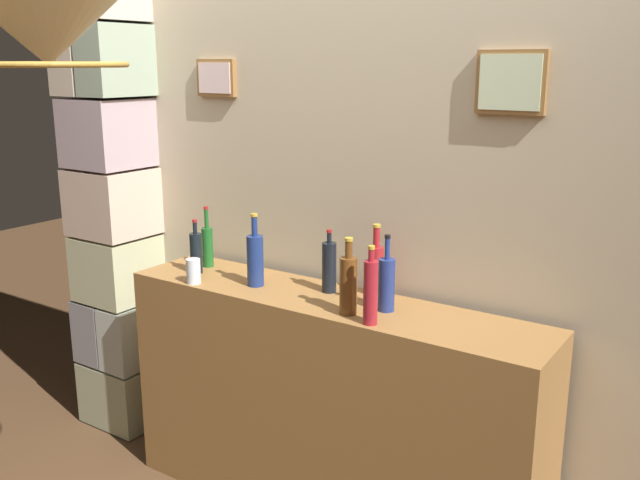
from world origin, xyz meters
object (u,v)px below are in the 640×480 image
object	(u,v)px
liquor_bottle_sherry	(371,291)
liquor_bottle_amaro	(387,283)
glass_tumbler_rocks	(193,271)
liquor_bottle_scotch	(348,284)
pendant_lamp	(46,33)
liquor_bottle_brandy	(255,259)
liquor_bottle_vermouth	(329,267)
liquor_bottle_bourbon	(376,268)
liquor_bottle_rye	(207,245)
liquor_bottle_gin	(196,252)

from	to	relation	value
liquor_bottle_sherry	liquor_bottle_amaro	bearing A→B (deg)	97.65
liquor_bottle_amaro	glass_tumbler_rocks	distance (m)	0.86
liquor_bottle_scotch	pendant_lamp	bearing A→B (deg)	-116.46
liquor_bottle_brandy	pendant_lamp	distance (m)	1.29
liquor_bottle_amaro	liquor_bottle_scotch	bearing A→B (deg)	-132.74
liquor_bottle_vermouth	liquor_bottle_sherry	bearing A→B (deg)	-34.56
liquor_bottle_bourbon	glass_tumbler_rocks	distance (m)	0.78
liquor_bottle_rye	liquor_bottle_amaro	size ratio (longest dim) A/B	0.95
liquor_bottle_brandy	liquor_bottle_amaro	world-z (taller)	liquor_bottle_brandy
liquor_bottle_gin	pendant_lamp	size ratio (longest dim) A/B	0.45
liquor_bottle_scotch	liquor_bottle_brandy	distance (m)	0.51
liquor_bottle_sherry	liquor_bottle_brandy	world-z (taller)	liquor_bottle_brandy
pendant_lamp	glass_tumbler_rocks	bearing A→B (deg)	110.29
liquor_bottle_sherry	liquor_bottle_rye	xyz separation A→B (m)	(-0.99, 0.22, -0.02)
liquor_bottle_sherry	liquor_bottle_vermouth	world-z (taller)	liquor_bottle_sherry
glass_tumbler_rocks	liquor_bottle_sherry	bearing A→B (deg)	0.34
pendant_lamp	liquor_bottle_rye	bearing A→B (deg)	112.31
liquor_bottle_brandy	liquor_bottle_scotch	bearing A→B (deg)	-8.22
liquor_bottle_brandy	liquor_bottle_rye	bearing A→B (deg)	164.67
liquor_bottle_gin	pendant_lamp	bearing A→B (deg)	-66.93
glass_tumbler_rocks	liquor_bottle_amaro	bearing A→B (deg)	10.82
liquor_bottle_sherry	liquor_bottle_scotch	distance (m)	0.13
liquor_bottle_rye	glass_tumbler_rocks	size ratio (longest dim) A/B	2.64
liquor_bottle_scotch	glass_tumbler_rocks	world-z (taller)	liquor_bottle_scotch
liquor_bottle_gin	liquor_bottle_sherry	bearing A→B (deg)	-6.79
liquor_bottle_scotch	pendant_lamp	distance (m)	1.31
liquor_bottle_rye	liquor_bottle_bourbon	size ratio (longest dim) A/B	0.97
liquor_bottle_scotch	liquor_bottle_rye	size ratio (longest dim) A/B	1.04
liquor_bottle_gin	liquor_bottle_vermouth	distance (m)	0.64
liquor_bottle_scotch	liquor_bottle_brandy	bearing A→B (deg)	171.78
liquor_bottle_rye	liquor_bottle_gin	bearing A→B (deg)	-74.85
liquor_bottle_rye	liquor_bottle_vermouth	world-z (taller)	liquor_bottle_rye
liquor_bottle_scotch	glass_tumbler_rocks	xyz separation A→B (m)	(-0.74, -0.05, -0.06)
liquor_bottle_sherry	pendant_lamp	distance (m)	1.32
liquor_bottle_gin	pendant_lamp	xyz separation A→B (m)	(0.40, -0.94, 0.89)
glass_tumbler_rocks	liquor_bottle_rye	bearing A→B (deg)	119.26
liquor_bottle_rye	liquor_bottle_amaro	world-z (taller)	liquor_bottle_amaro
liquor_bottle_gin	liquor_bottle_brandy	size ratio (longest dim) A/B	0.79
liquor_bottle_bourbon	liquor_bottle_amaro	bearing A→B (deg)	-48.40
liquor_bottle_scotch	liquor_bottle_brandy	size ratio (longest dim) A/B	0.95
liquor_bottle_amaro	glass_tumbler_rocks	bearing A→B (deg)	-169.18
liquor_bottle_gin	glass_tumbler_rocks	size ratio (longest dim) A/B	2.29
glass_tumbler_rocks	liquor_bottle_brandy	bearing A→B (deg)	27.62
liquor_bottle_gin	glass_tumbler_rocks	world-z (taller)	liquor_bottle_gin
liquor_bottle_brandy	liquor_bottle_vermouth	xyz separation A→B (m)	(0.30, 0.10, -0.01)
liquor_bottle_scotch	pendant_lamp	size ratio (longest dim) A/B	0.54
liquor_bottle_vermouth	liquor_bottle_brandy	bearing A→B (deg)	-161.20
liquor_bottle_sherry	liquor_bottle_gin	xyz separation A→B (m)	(-0.96, 0.11, -0.03)
liquor_bottle_brandy	pendant_lamp	bearing A→B (deg)	-85.95
liquor_bottle_gin	glass_tumbler_rocks	xyz separation A→B (m)	(0.10, -0.12, -0.04)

